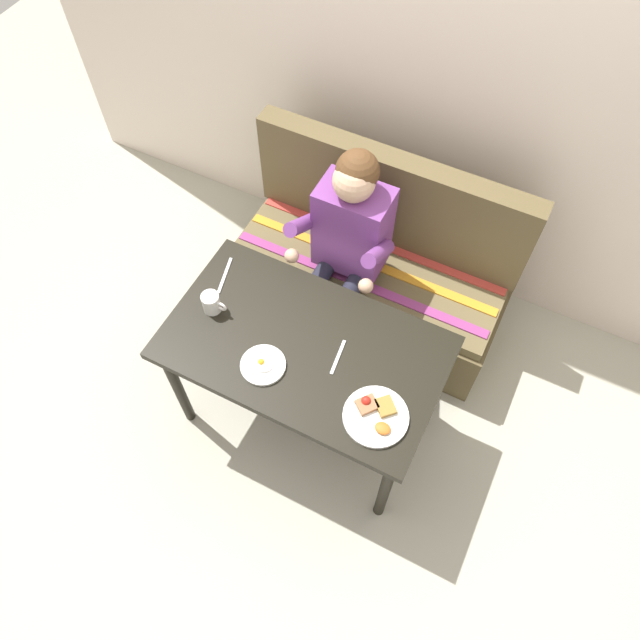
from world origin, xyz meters
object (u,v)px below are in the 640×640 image
Objects in this scene: plate_breakfast at (376,415)px; knife at (225,275)px; coffee_mug at (212,303)px; couch at (371,272)px; plate_eggs at (263,365)px; table at (304,355)px; person at (346,241)px; fork at (338,357)px.

plate_breakfast is 0.95m from knife.
couch is at bearing 60.44° from coffee_mug.
plate_breakfast is (0.40, -0.92, 0.41)m from couch.
knife is (-0.05, 0.18, -0.05)m from coffee_mug.
table is at bearing 56.86° from plate_eggs.
knife is at bearing 160.43° from plate_breakfast.
plate_eggs is at bearing -123.14° from table.
table is 0.53m from knife.
person is 0.62m from fork.
person reaches higher than plate_eggs.
person is at bearing -115.84° from couch.
fork is (0.15, -0.75, 0.40)m from couch.
knife is at bearing 160.44° from fork.
person reaches higher than couch.
couch is (0.00, 0.76, -0.32)m from table.
fork is at bearing 5.22° from table.
person reaches higher than table.
coffee_mug reaches higher than fork.
table is 4.55× the size of plate_breakfast.
table is 6.28× the size of plate_eggs.
person is at bearing 98.17° from table.
coffee_mug is at bearing -119.56° from couch.
coffee_mug is at bearing 176.28° from fork.
knife is (-0.41, -0.43, -0.01)m from person.
table is at bearing 158.73° from plate_breakfast.
coffee_mug reaches higher than table.
fork is (0.15, 0.01, 0.08)m from table.
couch is at bearing 113.60° from plate_breakfast.
couch reaches higher than fork.
knife is at bearing -133.75° from person.
person is 0.75m from plate_eggs.
couch is 5.46× the size of plate_breakfast.
plate_eggs is at bearing -152.41° from fork.
couch is at bearing 83.44° from plate_eggs.
person is at bearing 105.80° from fork.
knife is (-0.49, 0.16, 0.08)m from table.
person is at bearing 123.13° from plate_breakfast.
plate_breakfast is at bearing -34.43° from knife.
fork is (0.60, 0.03, -0.05)m from coffee_mug.
person is 0.59m from knife.
plate_breakfast is 1.55× the size of fork.
knife is (-0.49, -0.60, 0.40)m from couch.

